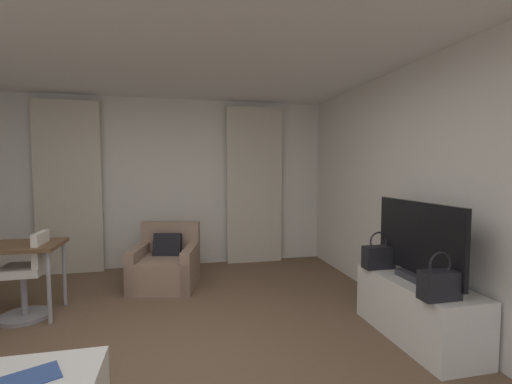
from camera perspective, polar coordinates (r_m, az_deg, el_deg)
The scene contains 13 objects.
ground_plane at distance 3.05m, azimuth -15.28°, elevation -26.43°, with size 12.00×12.00×0.00m, color brown.
wall_window at distance 5.67m, azimuth -14.24°, elevation 1.43°, with size 5.12×0.06×2.60m.
wall_right at distance 3.56m, azimuth 29.36°, elevation -0.35°, with size 0.06×6.12×2.60m.
ceiling at distance 2.85m, azimuth -16.34°, elevation 26.35°, with size 5.12×6.12×0.06m, color white.
curtain_left_panel at distance 5.74m, azimuth -28.11°, elevation 0.62°, with size 0.90×0.06×2.50m.
curtain_right_panel at distance 5.67m, azimuth -0.24°, elevation 1.05°, with size 0.90×0.06×2.50m.
armchair at distance 4.82m, azimuth -14.38°, elevation -11.46°, with size 0.93×0.96×0.79m.
desk_chair at distance 4.36m, azimuth -33.03°, elevation -11.89°, with size 0.48×0.48×0.88m.
magazine_open at distance 2.50m, azimuth -32.71°, elevation -23.99°, with size 0.34×0.30×0.01m.
tv_console at distance 3.62m, azimuth 24.57°, elevation -16.89°, with size 0.50×1.21×0.54m.
tv_flatscreen at distance 3.47m, azimuth 24.76°, elevation -7.49°, with size 0.20×1.10×0.70m.
handbag_primary at distance 3.76m, azimuth 19.23°, elevation -9.81°, with size 0.30×0.14×0.37m.
handbag_secondary at distance 3.09m, azimuth 27.61°, elevation -13.06°, with size 0.30×0.14×0.37m.
Camera 1 is at (0.14, -2.63, 1.53)m, focal length 24.67 mm.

